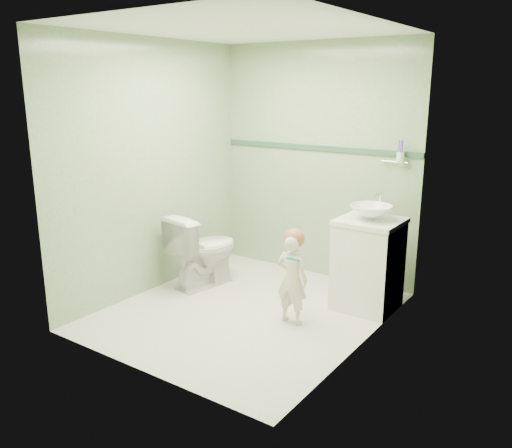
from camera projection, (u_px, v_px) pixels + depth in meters
The scene contains 12 objects.
ground at pixel (246, 311), 4.72m from camera, with size 2.50×2.50×0.00m, color beige.
room_shell at pixel (246, 179), 4.42m from camera, with size 2.50×2.54×2.40m.
trim_stripe at pixel (317, 148), 5.36m from camera, with size 2.20×0.02×0.05m, color #30523B.
vanity at pixel (368, 266), 4.71m from camera, with size 0.52×0.50×0.80m, color white.
counter at pixel (370, 221), 4.61m from camera, with size 0.54×0.52×0.04m, color white.
basin at pixel (371, 212), 4.59m from camera, with size 0.37×0.37×0.13m, color white.
faucet at pixel (379, 200), 4.71m from camera, with size 0.03×0.13×0.18m.
cup_holder at pixel (400, 157), 4.83m from camera, with size 0.26×0.07×0.21m.
toilet at pixel (204, 249), 5.27m from camera, with size 0.42×0.73×0.75m, color white.
toddler at pixel (292, 279), 4.41m from camera, with size 0.28×0.19×0.78m, color silver.
hair_cap at pixel (294, 238), 4.34m from camera, with size 0.17×0.17×0.17m, color #AA5A3E.
teal_toothbrush at pixel (293, 259), 4.21m from camera, with size 0.11×0.13×0.08m.
Camera 1 is at (2.56, -3.54, 1.96)m, focal length 36.90 mm.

